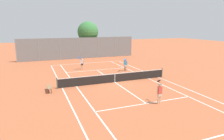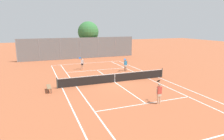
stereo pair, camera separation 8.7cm
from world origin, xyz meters
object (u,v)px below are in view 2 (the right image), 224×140
at_px(loose_tennis_ball_1, 115,81).
at_px(player_far_right, 125,64).
at_px(tennis_net, 115,78).
at_px(loose_tennis_ball_0, 157,82).
at_px(courtside_bench, 49,87).
at_px(player_near_side, 159,92).
at_px(player_far_left, 82,63).
at_px(tree_behind_left, 89,32).

bearing_deg(loose_tennis_ball_1, player_far_right, 53.39).
xyz_separation_m(tennis_net, loose_tennis_ball_1, (0.15, 0.17, -0.48)).
height_order(loose_tennis_ball_0, courtside_bench, courtside_bench).
bearing_deg(player_near_side, tennis_net, 97.56).
relative_size(player_far_left, player_far_right, 1.00).
distance_m(player_far_right, courtside_bench, 11.28).
distance_m(player_far_left, player_far_right, 5.97).
distance_m(player_near_side, player_far_left, 14.59).
distance_m(loose_tennis_ball_0, loose_tennis_ball_1, 4.48).
height_order(player_far_right, loose_tennis_ball_1, player_far_right).
bearing_deg(player_far_left, tennis_net, -76.93).
xyz_separation_m(player_far_left, loose_tennis_ball_0, (5.99, -9.25, -0.89)).
relative_size(loose_tennis_ball_1, tree_behind_left, 0.01).
bearing_deg(courtside_bench, tree_behind_left, 65.19).
bearing_deg(player_far_left, player_far_right, -31.55).
distance_m(courtside_bench, tree_behind_left, 21.85).
distance_m(tennis_net, player_near_side, 6.84).
bearing_deg(tree_behind_left, loose_tennis_ball_0, -84.50).
distance_m(loose_tennis_ball_0, tree_behind_left, 21.15).
bearing_deg(tennis_net, tree_behind_left, 83.20).
bearing_deg(player_far_left, tree_behind_left, 70.46).
relative_size(player_far_left, courtside_bench, 1.18).
distance_m(player_near_side, player_far_right, 11.48).
height_order(player_far_left, courtside_bench, player_far_left).
xyz_separation_m(player_near_side, player_far_right, (2.43, 11.22, 0.00)).
bearing_deg(tennis_net, player_far_right, 53.22).
relative_size(player_near_side, tree_behind_left, 0.27).
distance_m(tennis_net, courtside_bench, 6.77).
distance_m(player_near_side, loose_tennis_ball_1, 7.04).
bearing_deg(player_far_right, tree_behind_left, 94.27).
xyz_separation_m(player_far_right, loose_tennis_ball_1, (-3.18, -4.28, -0.89)).
relative_size(player_far_right, loose_tennis_ball_0, 26.88).
bearing_deg(player_far_left, player_near_side, -79.51).
bearing_deg(player_far_left, courtside_bench, -121.43).
height_order(player_far_right, courtside_bench, player_far_right).
xyz_separation_m(player_far_right, tree_behind_left, (-1.08, 14.42, 3.71)).
bearing_deg(loose_tennis_ball_0, courtside_bench, 174.35).
height_order(player_near_side, loose_tennis_ball_0, player_near_side).
relative_size(player_near_side, loose_tennis_ball_0, 26.88).
relative_size(tennis_net, tree_behind_left, 1.79).
height_order(player_near_side, tree_behind_left, tree_behind_left).
relative_size(loose_tennis_ball_1, courtside_bench, 0.04).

